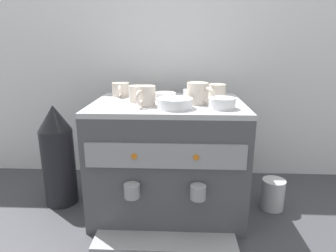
{
  "coord_description": "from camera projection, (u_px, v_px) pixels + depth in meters",
  "views": [
    {
      "loc": [
        0.05,
        -1.17,
        0.71
      ],
      "look_at": [
        0.0,
        0.0,
        0.37
      ],
      "focal_mm": 31.08,
      "sensor_mm": 36.0,
      "label": 1
    }
  ],
  "objects": [
    {
      "name": "ground_plane",
      "position": [
        168.0,
        205.0,
        1.32
      ],
      "size": [
        4.0,
        4.0,
        0.0
      ],
      "primitive_type": "plane",
      "color": "#38383D"
    },
    {
      "name": "ceramic_cup_0",
      "position": [
        121.0,
        89.0,
        1.31
      ],
      "size": [
        0.08,
        0.11,
        0.06
      ],
      "color": "beige",
      "rests_on": "espresso_machine"
    },
    {
      "name": "ceramic_bowl_1",
      "position": [
        197.0,
        93.0,
        1.31
      ],
      "size": [
        0.12,
        0.12,
        0.03
      ],
      "color": "white",
      "rests_on": "espresso_machine"
    },
    {
      "name": "espresso_machine",
      "position": [
        168.0,
        157.0,
        1.25
      ],
      "size": [
        0.61,
        0.56,
        0.48
      ],
      "color": "#4C4C51",
      "rests_on": "ground_plane"
    },
    {
      "name": "milk_pitcher",
      "position": [
        273.0,
        195.0,
        1.28
      ],
      "size": [
        0.1,
        0.1,
        0.14
      ],
      "primitive_type": "cylinder",
      "color": "#B7B7BC",
      "rests_on": "ground_plane"
    },
    {
      "name": "ceramic_cup_4",
      "position": [
        217.0,
        92.0,
        1.23
      ],
      "size": [
        0.08,
        0.1,
        0.07
      ],
      "color": "beige",
      "rests_on": "espresso_machine"
    },
    {
      "name": "ceramic_cup_1",
      "position": [
        146.0,
        96.0,
        1.11
      ],
      "size": [
        0.07,
        0.1,
        0.08
      ],
      "color": "beige",
      "rests_on": "espresso_machine"
    },
    {
      "name": "coffee_grinder",
      "position": [
        58.0,
        155.0,
        1.29
      ],
      "size": [
        0.14,
        0.14,
        0.46
      ],
      "color": "black",
      "rests_on": "ground_plane"
    },
    {
      "name": "ceramic_bowl_2",
      "position": [
        222.0,
        103.0,
        1.06
      ],
      "size": [
        0.1,
        0.1,
        0.04
      ],
      "color": "white",
      "rests_on": "espresso_machine"
    },
    {
      "name": "ceramic_cup_3",
      "position": [
        198.0,
        93.0,
        1.14
      ],
      "size": [
        0.11,
        0.11,
        0.08
      ],
      "color": "beige",
      "rests_on": "espresso_machine"
    },
    {
      "name": "ceramic_cup_2",
      "position": [
        139.0,
        94.0,
        1.19
      ],
      "size": [
        0.11,
        0.07,
        0.07
      ],
      "color": "beige",
      "rests_on": "espresso_machine"
    },
    {
      "name": "tiled_backsplash_wall",
      "position": [
        171.0,
        69.0,
        1.53
      ],
      "size": [
        2.8,
        0.03,
        1.16
      ],
      "primitive_type": "cube",
      "color": "silver",
      "rests_on": "ground_plane"
    },
    {
      "name": "ceramic_bowl_0",
      "position": [
        165.0,
        96.0,
        1.23
      ],
      "size": [
        0.09,
        0.09,
        0.03
      ],
      "color": "white",
      "rests_on": "espresso_machine"
    },
    {
      "name": "ceramic_bowl_3",
      "position": [
        175.0,
        103.0,
        1.07
      ],
      "size": [
        0.13,
        0.13,
        0.04
      ],
      "color": "white",
      "rests_on": "espresso_machine"
    }
  ]
}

